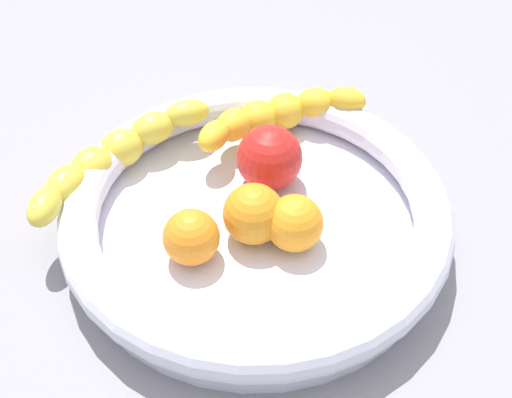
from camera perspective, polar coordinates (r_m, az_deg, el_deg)
kitchen_counter at (r=66.64cm, az=-0.00°, el=-4.10°), size 120.00×120.00×3.00cm
fruit_bowl at (r=63.38cm, az=-0.00°, el=-1.41°), size 35.99×35.99×5.73cm
banana_draped_left at (r=71.47cm, az=1.60°, el=7.04°), size 11.44×17.41×4.69cm
banana_draped_right at (r=67.74cm, az=-11.98°, el=3.51°), size 7.25×23.15×4.71cm
orange_front at (r=59.48cm, az=-5.44°, el=-3.20°), size 5.03×5.03×5.03cm
orange_mid_left at (r=60.78cm, az=-0.21°, el=-1.26°), size 5.59×5.59×5.59cm
orange_mid_right at (r=60.56cm, az=3.43°, el=-1.84°), size 5.19×5.19×5.19cm
tomato_red at (r=65.77cm, az=1.13°, el=3.46°), size 6.42×6.42×6.42cm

